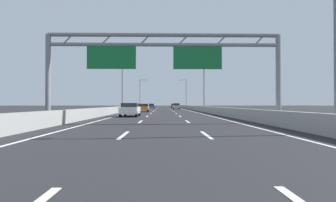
{
  "coord_description": "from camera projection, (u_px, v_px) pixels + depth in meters",
  "views": [
    {
      "loc": [
        -0.09,
        0.53,
        1.36
      ],
      "look_at": [
        1.28,
        72.95,
        2.12
      ],
      "focal_mm": 29.39,
      "sensor_mm": 36.0,
      "label": 1
    }
  ],
  "objects": [
    {
      "name": "ground_plane",
      "position": [
        163.0,
        108.0,
        99.44
      ],
      "size": [
        260.0,
        260.0,
        0.0
      ],
      "primitive_type": "plane",
      "color": "#262628"
    },
    {
      "name": "lane_dash_left_1",
      "position": [
        124.0,
        135.0,
        11.92
      ],
      "size": [
        0.16,
        3.0,
        0.01
      ],
      "primitive_type": "cube",
      "color": "white",
      "rests_on": "ground_plane"
    },
    {
      "name": "lane_dash_left_2",
      "position": [
        140.0,
        122.0,
        20.92
      ],
      "size": [
        0.16,
        3.0,
        0.01
      ],
      "primitive_type": "cube",
      "color": "white",
      "rests_on": "ground_plane"
    },
    {
      "name": "lane_dash_left_3",
      "position": [
        147.0,
        116.0,
        29.92
      ],
      "size": [
        0.16,
        3.0,
        0.01
      ],
      "primitive_type": "cube",
      "color": "white",
      "rests_on": "ground_plane"
    },
    {
      "name": "lane_dash_left_4",
      "position": [
        151.0,
        113.0,
        38.92
      ],
      "size": [
        0.16,
        3.0,
        0.01
      ],
      "primitive_type": "cube",
      "color": "white",
      "rests_on": "ground_plane"
    },
    {
      "name": "lane_dash_left_5",
      "position": [
        153.0,
        112.0,
        47.91
      ],
      "size": [
        0.16,
        3.0,
        0.01
      ],
      "primitive_type": "cube",
      "color": "white",
      "rests_on": "ground_plane"
    },
    {
      "name": "lane_dash_left_6",
      "position": [
        155.0,
        110.0,
        56.91
      ],
      "size": [
        0.16,
        3.0,
        0.01
      ],
      "primitive_type": "cube",
      "color": "white",
      "rests_on": "ground_plane"
    },
    {
      "name": "lane_dash_left_7",
      "position": [
        156.0,
        110.0,
        65.91
      ],
      "size": [
        0.16,
        3.0,
        0.01
      ],
      "primitive_type": "cube",
      "color": "white",
      "rests_on": "ground_plane"
    },
    {
      "name": "lane_dash_left_8",
      "position": [
        157.0,
        109.0,
        74.91
      ],
      "size": [
        0.16,
        3.0,
        0.01
      ],
      "primitive_type": "cube",
      "color": "white",
      "rests_on": "ground_plane"
    },
    {
      "name": "lane_dash_left_9",
      "position": [
        157.0,
        108.0,
        83.91
      ],
      "size": [
        0.16,
        3.0,
        0.01
      ],
      "primitive_type": "cube",
      "color": "white",
      "rests_on": "ground_plane"
    },
    {
      "name": "lane_dash_left_10",
      "position": [
        158.0,
        108.0,
        92.9
      ],
      "size": [
        0.16,
        3.0,
        0.01
      ],
      "primitive_type": "cube",
      "color": "white",
      "rests_on": "ground_plane"
    },
    {
      "name": "lane_dash_left_11",
      "position": [
        158.0,
        108.0,
        101.9
      ],
      "size": [
        0.16,
        3.0,
        0.01
      ],
      "primitive_type": "cube",
      "color": "white",
      "rests_on": "ground_plane"
    },
    {
      "name": "lane_dash_left_12",
      "position": [
        159.0,
        107.0,
        110.9
      ],
      "size": [
        0.16,
        3.0,
        0.01
      ],
      "primitive_type": "cube",
      "color": "white",
      "rests_on": "ground_plane"
    },
    {
      "name": "lane_dash_left_13",
      "position": [
        159.0,
        107.0,
        119.9
      ],
      "size": [
        0.16,
        3.0,
        0.01
      ],
      "primitive_type": "cube",
      "color": "white",
      "rests_on": "ground_plane"
    },
    {
      "name": "lane_dash_left_14",
      "position": [
        159.0,
        107.0,
        128.9
      ],
      "size": [
        0.16,
        3.0,
        0.01
      ],
      "primitive_type": "cube",
      "color": "white",
      "rests_on": "ground_plane"
    },
    {
      "name": "lane_dash_left_15",
      "position": [
        159.0,
        107.0,
        137.89
      ],
      "size": [
        0.16,
        3.0,
        0.01
      ],
      "primitive_type": "cube",
      "color": "white",
      "rests_on": "ground_plane"
    },
    {
      "name": "lane_dash_left_16",
      "position": [
        160.0,
        106.0,
        146.89
      ],
      "size": [
        0.16,
        3.0,
        0.01
      ],
      "primitive_type": "cube",
      "color": "white",
      "rests_on": "ground_plane"
    },
    {
      "name": "lane_dash_left_17",
      "position": [
        160.0,
        106.0,
        155.89
      ],
      "size": [
        0.16,
        3.0,
        0.01
      ],
      "primitive_type": "cube",
      "color": "white",
      "rests_on": "ground_plane"
    },
    {
      "name": "lane_dash_right_1",
      "position": [
        206.0,
        135.0,
        11.99
      ],
      "size": [
        0.16,
        3.0,
        0.01
      ],
      "primitive_type": "cube",
      "color": "white",
      "rests_on": "ground_plane"
    },
    {
      "name": "lane_dash_right_2",
      "position": [
        188.0,
        122.0,
        20.99
      ],
      "size": [
        0.16,
        3.0,
        0.01
      ],
      "primitive_type": "cube",
      "color": "white",
      "rests_on": "ground_plane"
    },
    {
      "name": "lane_dash_right_3",
      "position": [
        180.0,
        116.0,
        29.99
      ],
      "size": [
        0.16,
        3.0,
        0.01
      ],
      "primitive_type": "cube",
      "color": "white",
      "rests_on": "ground_plane"
    },
    {
      "name": "lane_dash_right_4",
      "position": [
        176.0,
        113.0,
        38.98
      ],
      "size": [
        0.16,
        3.0,
        0.01
      ],
      "primitive_type": "cube",
      "color": "white",
      "rests_on": "ground_plane"
    },
    {
      "name": "lane_dash_right_5",
      "position": [
        174.0,
        112.0,
        47.98
      ],
      "size": [
        0.16,
        3.0,
        0.01
      ],
      "primitive_type": "cube",
      "color": "white",
      "rests_on": "ground_plane"
    },
    {
      "name": "lane_dash_right_6",
      "position": [
        172.0,
        110.0,
        56.98
      ],
      "size": [
        0.16,
        3.0,
        0.01
      ],
      "primitive_type": "cube",
      "color": "white",
      "rests_on": "ground_plane"
    },
    {
      "name": "lane_dash_right_7",
      "position": [
        171.0,
        110.0,
        65.98
      ],
      "size": [
        0.16,
        3.0,
        0.01
      ],
      "primitive_type": "cube",
      "color": "white",
      "rests_on": "ground_plane"
    },
    {
      "name": "lane_dash_right_8",
      "position": [
        170.0,
        109.0,
        74.98
      ],
      "size": [
        0.16,
        3.0,
        0.01
      ],
      "primitive_type": "cube",
      "color": "white",
      "rests_on": "ground_plane"
    },
    {
      "name": "lane_dash_right_9",
      "position": [
        169.0,
        108.0,
        83.97
      ],
      "size": [
        0.16,
        3.0,
        0.01
      ],
      "primitive_type": "cube",
      "color": "white",
      "rests_on": "ground_plane"
    },
    {
      "name": "lane_dash_right_10",
      "position": [
        168.0,
        108.0,
        92.97
      ],
      "size": [
        0.16,
        3.0,
        0.01
      ],
      "primitive_type": "cube",
      "color": "white",
      "rests_on": "ground_plane"
    },
    {
      "name": "lane_dash_right_11",
      "position": [
        168.0,
        108.0,
        101.97
      ],
      "size": [
        0.16,
        3.0,
        0.01
      ],
      "primitive_type": "cube",
      "color": "white",
      "rests_on": "ground_plane"
    },
    {
      "name": "lane_dash_right_12",
      "position": [
        167.0,
        107.0,
        110.97
      ],
      "size": [
        0.16,
        3.0,
        0.01
      ],
      "primitive_type": "cube",
      "color": "white",
      "rests_on": "ground_plane"
    },
    {
      "name": "lane_dash_right_13",
      "position": [
        167.0,
        107.0,
        119.97
      ],
      "size": [
        0.16,
        3.0,
        0.01
      ],
      "primitive_type": "cube",
      "color": "white",
      "rests_on": "ground_plane"
    },
    {
      "name": "lane_dash_right_14",
      "position": [
        167.0,
        107.0,
        128.96
      ],
      "size": [
        0.16,
        3.0,
        0.01
      ],
      "primitive_type": "cube",
      "color": "white",
      "rests_on": "ground_plane"
    },
    {
      "name": "lane_dash_right_15",
      "position": [
        167.0,
        107.0,
        137.96
      ],
      "size": [
        0.16,
        3.0,
        0.01
      ],
      "primitive_type": "cube",
      "color": "white",
      "rests_on": "ground_plane"
    },
    {
      "name": "lane_dash_right_16",
      "position": [
        166.0,
        106.0,
        146.96
      ],
      "size": [
        0.16,
        3.0,
        0.01
      ],
      "primitive_type": "cube",
      "color": "white",
      "rests_on": "ground_plane"
    },
    {
      "name": "lane_dash_right_17",
      "position": [
        166.0,
        106.0,
        155.96
      ],
      "size": [
        0.16,
        3.0,
        0.01
      ],
      "primitive_type": "cube",
      "color": "white",
      "rests_on": "ground_plane"
    },
    {
      "name": "edge_line_left",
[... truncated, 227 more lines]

